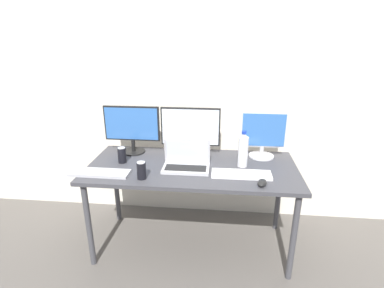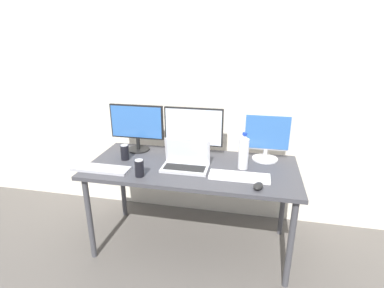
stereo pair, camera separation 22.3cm
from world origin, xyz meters
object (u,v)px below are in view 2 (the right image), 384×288
(keyboard_aux, at_px, (239,177))
(soda_can_near_keyboard, at_px, (125,152))
(monitor_left, at_px, (137,126))
(soda_can_by_laptop, at_px, (139,168))
(monitor_right, at_px, (267,137))
(work_desk, at_px, (192,173))
(water_bottle, at_px, (244,152))
(mouse_by_keyboard, at_px, (258,186))
(laptop_silver, at_px, (186,162))
(keyboard_main, at_px, (101,169))
(monitor_center, at_px, (193,129))

(keyboard_aux, height_order, soda_can_near_keyboard, soda_can_near_keyboard)
(monitor_left, height_order, soda_can_by_laptop, monitor_left)
(monitor_right, bearing_deg, work_desk, -156.63)
(work_desk, bearing_deg, water_bottle, 5.12)
(monitor_right, distance_m, soda_can_near_keyboard, 1.15)
(keyboard_aux, xyz_separation_m, mouse_by_keyboard, (0.13, -0.14, 0.01))
(laptop_silver, relative_size, keyboard_main, 0.80)
(monitor_left, distance_m, laptop_silver, 0.59)
(monitor_right, bearing_deg, laptop_silver, -154.21)
(keyboard_aux, distance_m, soda_can_by_laptop, 0.72)
(keyboard_main, bearing_deg, soda_can_by_laptop, -6.07)
(monitor_left, distance_m, keyboard_aux, 1.00)
(monitor_right, relative_size, keyboard_aux, 0.89)
(keyboard_main, height_order, keyboard_aux, same)
(work_desk, relative_size, laptop_silver, 4.62)
(monitor_right, height_order, mouse_by_keyboard, monitor_right)
(laptop_silver, distance_m, mouse_by_keyboard, 0.59)
(work_desk, distance_m, laptop_silver, 0.13)
(laptop_silver, distance_m, soda_can_near_keyboard, 0.52)
(keyboard_main, xyz_separation_m, soda_can_near_keyboard, (0.10, 0.23, 0.05))
(work_desk, relative_size, monitor_center, 3.29)
(monitor_center, distance_m, mouse_by_keyboard, 0.77)
(mouse_by_keyboard, bearing_deg, soda_can_by_laptop, -163.96)
(keyboard_main, bearing_deg, monitor_right, 21.18)
(work_desk, distance_m, keyboard_main, 0.70)
(work_desk, distance_m, mouse_by_keyboard, 0.58)
(soda_can_by_laptop, bearing_deg, keyboard_main, 173.37)
(water_bottle, height_order, soda_can_by_laptop, water_bottle)
(monitor_right, xyz_separation_m, keyboard_aux, (-0.19, -0.38, -0.19))
(mouse_by_keyboard, xyz_separation_m, soda_can_by_laptop, (-0.84, 0.02, 0.04))
(soda_can_near_keyboard, bearing_deg, keyboard_aux, -8.95)
(keyboard_main, relative_size, soda_can_by_laptop, 3.49)
(keyboard_main, height_order, water_bottle, water_bottle)
(work_desk, distance_m, water_bottle, 0.44)
(keyboard_main, bearing_deg, mouse_by_keyboard, -2.34)
(monitor_right, xyz_separation_m, soda_can_by_laptop, (-0.89, -0.50, -0.13))
(monitor_left, bearing_deg, keyboard_main, -105.61)
(work_desk, height_order, monitor_center, monitor_center)
(monitor_left, distance_m, soda_can_by_laptop, 0.55)
(monitor_left, height_order, monitor_right, monitor_left)
(keyboard_main, height_order, soda_can_near_keyboard, soda_can_near_keyboard)
(mouse_by_keyboard, bearing_deg, water_bottle, 127.92)
(laptop_silver, bearing_deg, soda_can_by_laptop, -144.81)
(keyboard_main, bearing_deg, water_bottle, 14.06)
(mouse_by_keyboard, bearing_deg, monitor_center, 153.83)
(laptop_silver, xyz_separation_m, keyboard_main, (-0.62, -0.17, -0.04))
(laptop_silver, bearing_deg, monitor_right, 25.79)
(keyboard_aux, bearing_deg, monitor_center, 137.06)
(laptop_silver, height_order, keyboard_main, laptop_silver)
(soda_can_by_laptop, bearing_deg, work_desk, 37.44)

